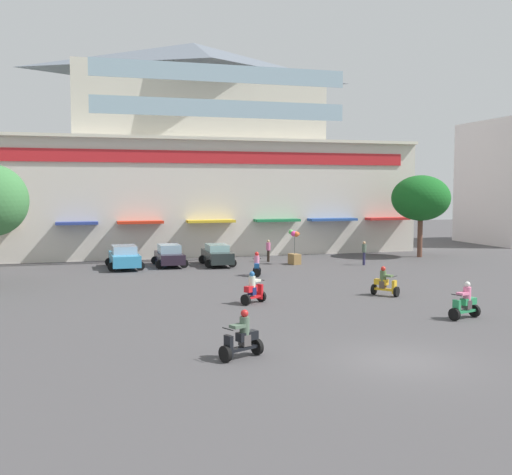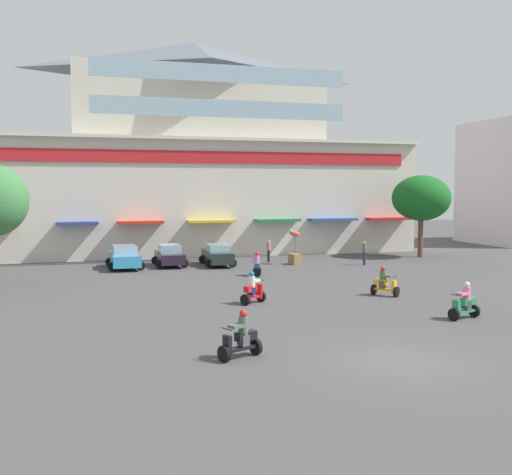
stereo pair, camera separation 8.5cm
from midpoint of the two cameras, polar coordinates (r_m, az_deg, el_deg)
name	(u,v)px [view 2 (the right image)]	position (r m, az deg, el deg)	size (l,w,h in m)	color
ground_plane	(275,293)	(31.64, 1.87, -5.22)	(128.00, 128.00, 0.00)	#484547
colonial_building	(196,163)	(53.79, -5.62, 6.92)	(35.87, 17.02, 18.01)	beige
plaza_tree_1	(421,198)	(49.63, 15.26, 3.57)	(4.53, 4.68, 6.45)	brown
parked_car_0	(125,257)	(42.15, -12.15, -1.79)	(2.48, 4.49, 1.56)	#3691C4
parked_car_1	(170,255)	(42.80, -8.04, -1.67)	(2.28, 3.87, 1.53)	black
parked_car_2	(217,255)	(42.93, -3.58, -1.61)	(2.28, 4.39, 1.49)	#232B2B
scooter_rider_0	(465,304)	(26.79, 19.05, -5.87)	(1.53, 0.94, 1.55)	black
scooter_rider_1	(257,266)	(37.70, 0.15, -2.68)	(0.88, 1.41, 1.51)	black
scooter_rider_3	(253,290)	(28.64, -0.20, -4.94)	(1.38, 1.19, 1.54)	black
scooter_rider_4	(385,284)	(31.44, 12.03, -4.25)	(1.25, 1.39, 1.49)	black
scooter_rider_5	(241,339)	(19.60, -1.29, -9.44)	(1.54, 1.10, 1.55)	black
pedestrian_0	(269,249)	(44.95, 1.25, -1.10)	(0.44, 0.44, 1.63)	black
pedestrian_2	(364,251)	(43.67, 10.17, -1.29)	(0.43, 0.43, 1.68)	#2B2A4D
balloon_vendor_cart	(295,250)	(43.51, 3.71, -1.15)	(0.77, 1.00, 2.48)	olive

